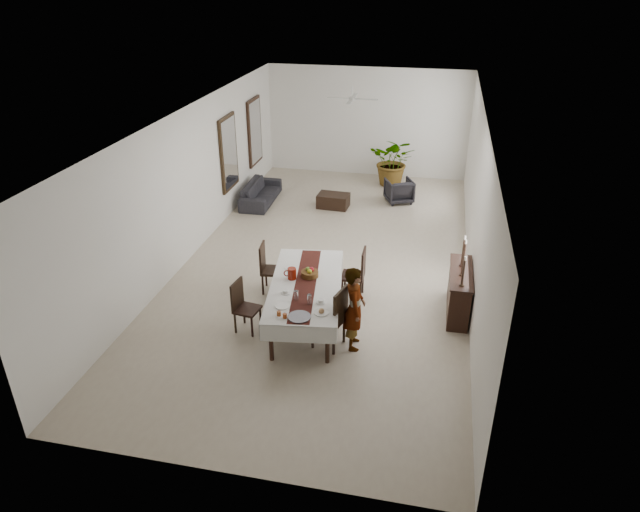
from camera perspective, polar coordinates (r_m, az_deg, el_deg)
The scene contains 86 objects.
floor at distance 12.49m, azimuth 0.69°, elevation -0.51°, with size 6.00×12.00×0.00m, color beige.
ceiling at distance 11.36m, azimuth 0.78°, elevation 13.94°, with size 6.00×12.00×0.02m, color white.
wall_back at distance 17.50m, azimuth 4.72°, elevation 13.17°, with size 6.00×0.02×3.20m, color white.
wall_front at distance 6.76m, azimuth -9.57°, elevation -11.60°, with size 6.00×0.02×3.20m, color white.
wall_left at distance 12.72m, azimuth -12.74°, elevation 7.22°, with size 0.02×12.00×3.20m, color white.
wall_right at distance 11.66m, azimuth 15.40°, elevation 5.06°, with size 0.02×12.00×3.20m, color white.
dining_table_top at distance 10.06m, azimuth -1.44°, elevation -2.94°, with size 1.04×2.49×0.05m, color black.
table_leg_fl at distance 9.34m, azimuth -4.91°, elevation -8.53°, with size 0.07×0.07×0.73m, color black.
table_leg_fr at distance 9.25m, azimuth 0.74°, elevation -8.79°, with size 0.07×0.07×0.73m, color black.
table_leg_bl at distance 11.32m, azimuth -3.16°, elevation -1.57°, with size 0.07×0.07×0.73m, color black.
table_leg_br at distance 11.25m, azimuth 1.45°, elevation -1.73°, with size 0.07×0.07×0.73m, color black.
tablecloth_top at distance 10.04m, azimuth -1.44°, elevation -2.79°, with size 1.22×2.67×0.01m, color white.
tablecloth_drape_left at distance 10.19m, azimuth -4.83°, elevation -3.39°, with size 0.01×2.67×0.31m, color white.
tablecloth_drape_right at distance 10.09m, azimuth 2.00°, elevation -3.65°, with size 0.01×2.67×0.31m, color white.
tablecloth_drape_near at distance 9.01m, azimuth -2.23°, elevation -7.83°, with size 1.22×0.01×0.31m, color silver.
tablecloth_drape_far at distance 11.28m, azimuth -0.81°, elevation -0.09°, with size 1.22×0.01×0.31m, color silver.
table_runner at distance 10.04m, azimuth -1.44°, elevation -2.75°, with size 0.36×2.59×0.00m, color #551F18.
red_pitcher at distance 10.15m, azimuth -2.83°, elevation -1.76°, with size 0.16×0.16×0.21m, color maroon.
pitcher_handle at distance 10.16m, azimuth -3.32°, elevation -1.74°, with size 0.12×0.12×0.02m, color maroon.
wine_glass_near at distance 9.41m, azimuth -1.08°, elevation -4.36°, with size 0.07×0.07×0.18m, color silver.
wine_glass_mid at distance 9.52m, azimuth -2.39°, elevation -3.98°, with size 0.07×0.07×0.18m, color white.
teacup_right at distance 9.47m, azimuth 0.08°, elevation -4.53°, with size 0.09×0.09×0.06m, color white.
saucer_right at distance 9.48m, azimuth 0.08°, elevation -4.66°, with size 0.16×0.16×0.01m, color silver.
teacup_left at distance 9.75m, azimuth -3.47°, elevation -3.59°, with size 0.09×0.09×0.06m, color white.
saucer_left at distance 9.76m, azimuth -3.46°, elevation -3.72°, with size 0.16×0.16×0.01m, color silver.
plate_near_right at distance 9.22m, azimuth 0.14°, elevation -5.67°, with size 0.25×0.25×0.02m, color silver.
bread_near_right at distance 9.20m, azimuth 0.14°, elevation -5.52°, with size 0.09×0.09×0.09m, color tan.
plate_near_left at distance 9.41m, azimuth -3.78°, elevation -5.00°, with size 0.25×0.25×0.02m, color white.
plate_far_left at distance 10.56m, azimuth -2.95°, elevation -1.12°, with size 0.25×0.25×0.02m, color white.
serving_tray at distance 9.11m, azimuth -2.08°, elevation -6.10°, with size 0.37×0.37×0.02m, color #424247.
jam_jar_a at distance 9.10m, azimuth -3.54°, elevation -5.99°, with size 0.07×0.07×0.08m, color #923D15.
jam_jar_b at distance 9.16m, azimuth -4.14°, elevation -5.75°, with size 0.07×0.07×0.08m, color #944315.
fruit_basket at distance 10.24m, azimuth -1.02°, elevation -1.80°, with size 0.31×0.31×0.10m, color brown.
fruit_red at distance 10.21m, azimuth -0.84°, elevation -1.37°, with size 0.09×0.09×0.09m, color #A4101C.
fruit_green at distance 10.23m, azimuth -1.24°, elevation -1.32°, with size 0.08×0.08×0.08m, color olive.
fruit_yellow at distance 10.15m, azimuth -1.05°, elevation -1.55°, with size 0.09×0.09×0.09m, color gold.
chair_right_near_seat at distance 9.57m, azimuth 0.87°, elevation -6.40°, with size 0.48×0.48×0.05m, color black.
chair_right_near_leg_fl at distance 9.50m, azimuth 1.38°, elevation -8.63°, with size 0.05×0.05×0.48m, color black.
chair_right_near_leg_fr at distance 9.79m, azimuth 2.42°, elevation -7.43°, with size 0.05×0.05×0.48m, color black.
chair_right_near_leg_bl at distance 9.65m, azimuth -0.74°, elevation -7.99°, with size 0.05×0.05×0.48m, color black.
chair_right_near_leg_br at distance 9.94m, azimuth 0.36°, elevation -6.83°, with size 0.05×0.05×0.48m, color black.
chair_right_near_back at distance 9.31m, azimuth 2.08°, elevation -5.06°, with size 0.48×0.04×0.61m, color black.
chair_right_far_seat at distance 10.98m, azimuth 3.30°, elevation -2.01°, with size 0.43×0.43×0.05m, color black.
chair_right_far_leg_fl at distance 10.93m, azimuth 4.05°, elevation -3.63°, with size 0.04×0.04×0.43m, color black.
chair_right_far_leg_fr at distance 11.23m, azimuth 4.30°, elevation -2.72°, with size 0.04×0.04×0.43m, color black.
chair_right_far_leg_bl at distance 10.97m, azimuth 2.22°, elevation -3.45°, with size 0.04×0.04×0.43m, color black.
chair_right_far_leg_br at distance 11.27m, azimuth 2.51°, elevation -2.55°, with size 0.04×0.04×0.43m, color black.
chair_right_far_back at distance 10.82m, azimuth 4.37°, elevation -0.74°, with size 0.43×0.04×0.55m, color black.
chair_left_near_seat at distance 10.07m, azimuth -7.29°, elevation -5.33°, with size 0.40×0.40×0.05m, color black.
chair_left_near_leg_fl at distance 10.38m, azimuth -7.60°, elevation -5.73°, with size 0.04×0.04×0.40m, color black.
chair_left_near_leg_fr at distance 10.14m, azimuth -8.48°, elevation -6.66°, with size 0.04×0.04×0.40m, color black.
chair_left_near_leg_bl at distance 10.25m, azimuth -5.97°, elevation -6.11°, with size 0.04×0.04×0.40m, color black.
chair_left_near_leg_br at distance 10.01m, azimuth -6.82°, elevation -7.06°, with size 0.04×0.04×0.40m, color black.
chair_left_near_back at distance 10.01m, azimuth -8.31°, elevation -3.79°, with size 0.40×0.04×0.51m, color black.
chair_left_far_seat at distance 11.20m, azimuth -4.75°, elevation -1.48°, with size 0.43×0.43×0.05m, color black.
chair_left_far_leg_fl at distance 11.49m, azimuth -5.41°, elevation -2.05°, with size 0.04×0.04×0.42m, color black.
chair_left_far_leg_fr at distance 11.20m, azimuth -5.74°, elevation -2.91°, with size 0.04×0.04×0.42m, color black.
chair_left_far_leg_bl at distance 11.43m, azimuth -3.69°, elevation -2.14°, with size 0.04×0.04×0.42m, color black.
chair_left_far_leg_br at distance 11.14m, azimuth -3.98°, elevation -3.01°, with size 0.04×0.04×0.42m, color black.
chair_left_far_back at distance 11.10m, azimuth -5.79°, elevation -0.11°, with size 0.43×0.04×0.54m, color black.
woman at distance 9.44m, azimuth 3.46°, elevation -5.23°, with size 0.54×0.36×1.49m, color #919398.
sideboard_body at distance 10.79m, azimuth 13.72°, elevation -3.60°, with size 0.37×1.38×0.83m, color black.
sideboard_top at distance 10.59m, azimuth 13.97°, elevation -1.61°, with size 0.41×1.44×0.03m, color black.
candlestick_near_base at distance 10.13m, azimuth 14.01°, elevation -2.82°, with size 0.09×0.09×0.03m, color black.
candlestick_near_shaft at distance 10.01m, azimuth 14.16°, elevation -1.61°, with size 0.05×0.05×0.46m, color black.
candlestick_near_candle at distance 9.89m, azimuth 14.34°, elevation -0.25°, with size 0.03×0.03×0.07m, color white.
candlestick_mid_base at distance 10.45m, azimuth 13.99°, elevation -1.83°, with size 0.09×0.09×0.03m, color black.
candlestick_mid_shaft at distance 10.31m, azimuth 14.18°, elevation -0.30°, with size 0.05×0.05×0.60m, color black.
candlestick_mid_candle at distance 10.16m, azimuth 14.40°, elevation 1.38°, with size 0.03×0.03×0.07m, color beige.
candlestick_far_base at distance 10.78m, azimuth 13.98°, elevation -0.90°, with size 0.09×0.09×0.03m, color black.
candlestick_far_shaft at distance 10.66m, azimuth 14.13°, elevation 0.37°, with size 0.05×0.05×0.51m, color black.
candlestick_far_candle at distance 10.53m, azimuth 14.31°, elevation 1.78°, with size 0.03×0.03×0.07m, color silver.
sofa at distance 15.67m, azimuth -5.95°, elevation 6.34°, with size 1.85×0.72×0.54m, color #27252A.
armchair at distance 15.72m, azimuth 7.91°, elevation 6.48°, with size 0.68×0.70×0.64m, color #252327.
coffee_table at distance 15.26m, azimuth 1.34°, elevation 5.55°, with size 0.81×0.54×0.36m, color black.
potted_plant at distance 16.87m, azimuth 7.37°, elevation 9.40°, with size 1.29×1.12×1.44m, color #2E5020.
mirror_frame_near at distance 14.63m, azimuth -9.13°, elevation 10.14°, with size 0.06×1.05×1.85m, color black.
mirror_glass_near at distance 14.62m, azimuth -9.00°, elevation 10.13°, with size 0.01×0.90×1.70m, color white.
mirror_frame_far at distance 16.53m, azimuth -6.57°, elevation 12.26°, with size 0.06×1.05×1.85m, color black.
mirror_glass_far at distance 16.52m, azimuth -6.45°, elevation 12.26°, with size 0.01×0.90×1.70m, color silver.
fan_rod at distance 14.27m, azimuth 3.25°, elevation 16.21°, with size 0.04×0.04×0.20m, color white.
fan_hub at distance 14.31m, azimuth 3.23°, elevation 15.43°, with size 0.16×0.16×0.08m, color silver.
fan_blade_n at distance 14.65m, azimuth 3.45°, elevation 15.70°, with size 0.10×0.55×0.01m, color silver.
fan_blade_s at distance 13.97m, azimuth 2.99°, elevation 15.15°, with size 0.10×0.55×0.01m, color silver.
fan_blade_e at distance 14.26m, azimuth 4.66°, elevation 15.34°, with size 0.55×0.10×0.01m, color beige.
fan_blade_w at distance 14.37m, azimuth 1.80°, elevation 15.50°, with size 0.55×0.10×0.01m, color white.
Camera 1 is at (2.16, -10.85, 5.79)m, focal length 32.00 mm.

